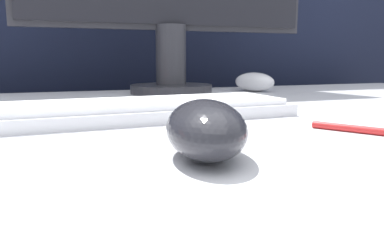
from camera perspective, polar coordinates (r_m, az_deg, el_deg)
partition_panel at (r=1.10m, az=-17.40°, el=1.71°), size 5.00×0.03×1.41m
computer_mouse_near at (r=0.30m, az=2.10°, el=-1.41°), size 0.08×0.12×0.05m
keyboard at (r=0.50m, az=-9.87°, el=1.45°), size 0.45×0.15×0.02m
computer_mouse_far at (r=0.93m, az=9.48°, el=5.75°), size 0.10×0.13×0.05m
pen at (r=0.43m, az=27.03°, el=-1.64°), size 0.08×0.13×0.01m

